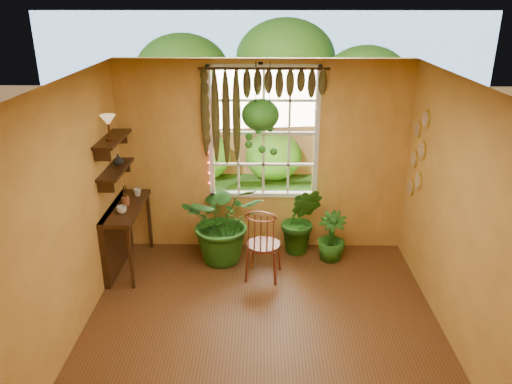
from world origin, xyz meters
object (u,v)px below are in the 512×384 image
at_px(counter_ledge, 120,230).
at_px(windsor_chair, 263,254).
at_px(potted_plant_left, 224,220).
at_px(hanging_basket, 260,119).
at_px(potted_plant_mid, 301,220).

distance_m(counter_ledge, windsor_chair, 1.94).
distance_m(potted_plant_left, hanging_basket, 1.47).
distance_m(counter_ledge, potted_plant_mid, 2.48).
xyz_separation_m(counter_ledge, potted_plant_left, (1.38, 0.20, 0.05)).
height_order(windsor_chair, potted_plant_left, potted_plant_left).
xyz_separation_m(windsor_chair, hanging_basket, (-0.04, 0.59, 1.65)).
bearing_deg(counter_ledge, potted_plant_left, 8.14).
bearing_deg(hanging_basket, potted_plant_mid, 9.73).
bearing_deg(counter_ledge, potted_plant_mid, 9.86).
bearing_deg(windsor_chair, hanging_basket, 104.40).
bearing_deg(potted_plant_left, windsor_chair, -41.06).
bearing_deg(potted_plant_mid, hanging_basket, -170.27).
relative_size(counter_ledge, potted_plant_left, 0.99).
distance_m(windsor_chair, hanging_basket, 1.75).
xyz_separation_m(counter_ledge, hanging_basket, (1.87, 0.33, 1.43)).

